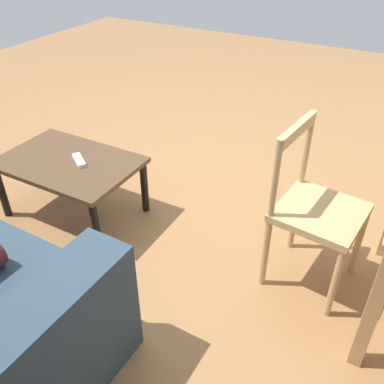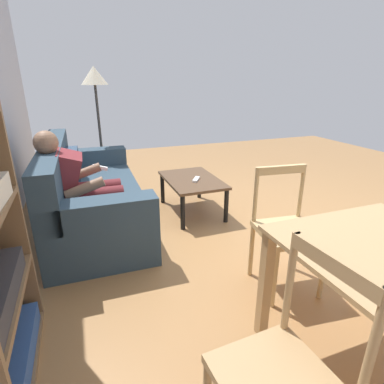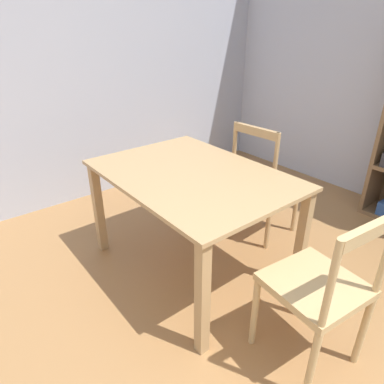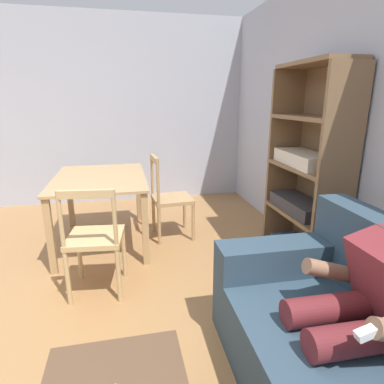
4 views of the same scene
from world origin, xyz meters
The scene contains 4 objects.
wall_side centered at (-3.43, 0.00, 1.35)m, with size 0.12×5.20×2.69m, color #ABB0BE.
dining_table centered at (-1.82, 0.45, 0.63)m, with size 1.31×0.93×0.74m.
dining_chair_near_wall centered at (-1.82, 1.18, 0.46)m, with size 0.45×0.45×0.94m.
dining_chair_facing_couch centered at (-0.83, 0.44, 0.46)m, with size 0.47×0.47×0.91m.
Camera 3 is at (-0.24, -0.82, 1.61)m, focal length 31.95 mm.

